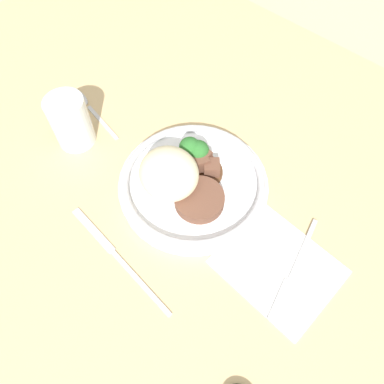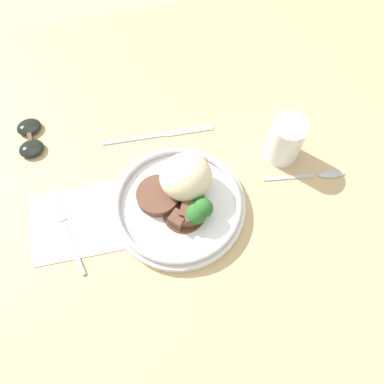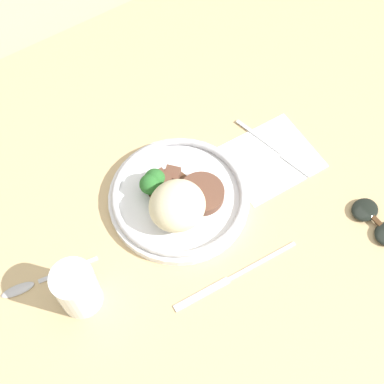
% 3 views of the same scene
% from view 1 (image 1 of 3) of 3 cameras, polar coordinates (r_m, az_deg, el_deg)
% --- Properties ---
extents(ground_plane, '(8.00, 8.00, 0.00)m').
position_cam_1_polar(ground_plane, '(0.65, -2.47, -3.47)').
color(ground_plane, tan).
extents(dining_table, '(1.37, 1.04, 0.05)m').
position_cam_1_polar(dining_table, '(0.63, -2.55, -2.46)').
color(dining_table, tan).
rests_on(dining_table, ground).
extents(napkin, '(0.17, 0.15, 0.00)m').
position_cam_1_polar(napkin, '(0.58, 13.03, -11.04)').
color(napkin, white).
rests_on(napkin, dining_table).
extents(plate, '(0.25, 0.25, 0.09)m').
position_cam_1_polar(plate, '(0.60, -0.61, 1.96)').
color(plate, white).
rests_on(plate, dining_table).
extents(juice_glass, '(0.07, 0.07, 0.09)m').
position_cam_1_polar(juice_glass, '(0.68, -17.90, 9.94)').
color(juice_glass, '#F4AD19').
rests_on(juice_glass, dining_table).
extents(fork, '(0.05, 0.17, 0.00)m').
position_cam_1_polar(fork, '(0.57, 14.85, -12.50)').
color(fork, '#B7B7BC').
rests_on(fork, napkin).
extents(knife, '(0.23, 0.03, 0.00)m').
position_cam_1_polar(knife, '(0.58, -11.59, -9.34)').
color(knife, '#B7B7BC').
rests_on(knife, dining_table).
extents(spoon, '(0.16, 0.04, 0.01)m').
position_cam_1_polar(spoon, '(0.77, -15.96, 12.95)').
color(spoon, '#B7B7BC').
rests_on(spoon, dining_table).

